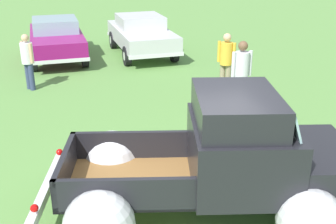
{
  "coord_description": "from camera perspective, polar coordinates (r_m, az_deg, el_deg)",
  "views": [
    {
      "loc": [
        -1.82,
        -5.12,
        3.85
      ],
      "look_at": [
        0.0,
        1.61,
        1.02
      ],
      "focal_mm": 44.34,
      "sensor_mm": 36.0,
      "label": 1
    }
  ],
  "objects": [
    {
      "name": "ground_plane",
      "position": [
        6.66,
        3.72,
        -13.28
      ],
      "size": [
        80.0,
        80.0,
        0.0
      ],
      "primitive_type": "plane",
      "color": "#609347"
    },
    {
      "name": "spectator_2",
      "position": [
        10.13,
        10.04,
        5.44
      ],
      "size": [
        0.53,
        0.35,
        1.76
      ],
      "rotation": [
        0.0,
        0.0,
        4.75
      ],
      "color": "black",
      "rests_on": "ground"
    },
    {
      "name": "show_car_1",
      "position": [
        15.65,
        -3.71,
        10.72
      ],
      "size": [
        2.02,
        4.28,
        1.43
      ],
      "rotation": [
        0.0,
        0.0,
        -1.53
      ],
      "color": "black",
      "rests_on": "ground"
    },
    {
      "name": "show_car_0",
      "position": [
        15.45,
        -15.1,
        9.86
      ],
      "size": [
        1.94,
        4.18,
        1.43
      ],
      "rotation": [
        0.0,
        0.0,
        -1.54
      ],
      "color": "black",
      "rests_on": "ground"
    },
    {
      "name": "spectator_1",
      "position": [
        11.46,
        7.99,
        7.16
      ],
      "size": [
        0.48,
        0.48,
        1.66
      ],
      "rotation": [
        0.0,
        0.0,
        0.76
      ],
      "color": "gray",
      "rests_on": "ground"
    },
    {
      "name": "spectator_0",
      "position": [
        12.25,
        -18.74,
        6.95
      ],
      "size": [
        0.47,
        0.49,
        1.58
      ],
      "rotation": [
        0.0,
        0.0,
        3.73
      ],
      "color": "navy",
      "rests_on": "ground"
    },
    {
      "name": "vintage_pickup_truck",
      "position": [
        6.3,
        7.43,
        -7.5
      ],
      "size": [
        4.93,
        3.54,
        1.96
      ],
      "rotation": [
        0.0,
        0.0,
        -0.23
      ],
      "color": "black",
      "rests_on": "ground"
    }
  ]
}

